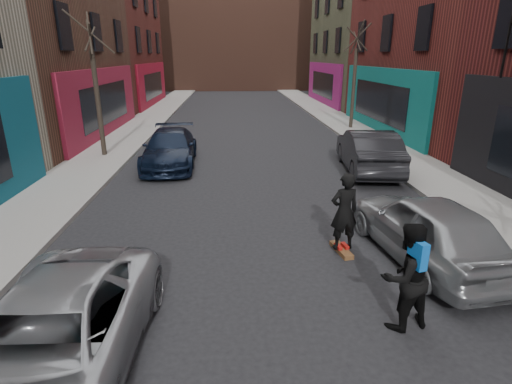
{
  "coord_description": "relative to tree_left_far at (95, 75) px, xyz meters",
  "views": [
    {
      "loc": [
        -0.84,
        1.07,
        4.11
      ],
      "look_at": [
        -0.37,
        8.37,
        1.6
      ],
      "focal_mm": 28.0,
      "sensor_mm": 36.0,
      "label": 1
    }
  ],
  "objects": [
    {
      "name": "sidewalk_left",
      "position": [
        -0.05,
        12.0,
        -3.31
      ],
      "size": [
        2.5,
        84.0,
        0.13
      ],
      "primitive_type": "cube",
      "color": "gray",
      "rests_on": "ground"
    },
    {
      "name": "sidewalk_right",
      "position": [
        12.45,
        12.0,
        -3.31
      ],
      "size": [
        2.5,
        84.0,
        0.13
      ],
      "primitive_type": "cube",
      "color": "gray",
      "rests_on": "ground"
    },
    {
      "name": "building_far",
      "position": [
        6.2,
        38.0,
        3.62
      ],
      "size": [
        40.0,
        10.0,
        14.0
      ],
      "primitive_type": "cube",
      "color": "#47281E",
      "rests_on": "ground"
    },
    {
      "name": "tree_left_far",
      "position": [
        0.0,
        0.0,
        0.0
      ],
      "size": [
        2.0,
        2.0,
        6.5
      ],
      "primitive_type": null,
      "color": "black",
      "rests_on": "sidewalk_left"
    },
    {
      "name": "tree_right_far",
      "position": [
        12.4,
        6.0,
        0.15
      ],
      "size": [
        2.0,
        2.0,
        6.8
      ],
      "primitive_type": null,
      "color": "black",
      "rests_on": "sidewalk_right"
    },
    {
      "name": "parked_left_far",
      "position": [
        3.0,
        -12.6,
        -2.74
      ],
      "size": [
        2.26,
        4.68,
        1.29
      ],
      "primitive_type": "imported",
      "rotation": [
        0.0,
        0.0,
        -0.03
      ],
      "color": "#919499",
      "rests_on": "ground"
    },
    {
      "name": "parked_left_end",
      "position": [
        3.0,
        -1.52,
        -2.7
      ],
      "size": [
        2.08,
        4.78,
        1.37
      ],
      "primitive_type": "imported",
      "rotation": [
        0.0,
        0.0,
        0.03
      ],
      "color": "black",
      "rests_on": "ground"
    },
    {
      "name": "parked_right_far",
      "position": [
        9.4,
        -9.6,
        -2.66
      ],
      "size": [
        2.22,
        4.42,
        1.45
      ],
      "primitive_type": "imported",
      "rotation": [
        0.0,
        0.0,
        3.27
      ],
      "color": "gray",
      "rests_on": "ground"
    },
    {
      "name": "parked_right_end",
      "position": [
        10.44,
        -2.78,
        -2.6
      ],
      "size": [
        2.18,
        4.89,
        1.56
      ],
      "primitive_type": "imported",
      "rotation": [
        0.0,
        0.0,
        3.03
      ],
      "color": "black",
      "rests_on": "ground"
    },
    {
      "name": "skateboard",
      "position": [
        7.75,
        -9.16,
        -3.33
      ],
      "size": [
        0.36,
        0.83,
        0.1
      ],
      "primitive_type": "cube",
      "rotation": [
        0.0,
        0.0,
        0.18
      ],
      "color": "brown",
      "rests_on": "ground"
    },
    {
      "name": "skateboarder",
      "position": [
        7.75,
        -9.16,
        -2.42
      ],
      "size": [
        0.69,
        0.51,
        1.71
      ],
      "primitive_type": "imported",
      "rotation": [
        0.0,
        0.0,
        3.32
      ],
      "color": "black",
      "rests_on": "skateboard"
    },
    {
      "name": "pedestrian",
      "position": [
        8.01,
        -11.71,
        -2.49
      ],
      "size": [
        1.01,
        0.87,
        1.77
      ],
      "rotation": [
        0.0,
        0.0,
        3.4
      ],
      "color": "black",
      "rests_on": "ground"
    }
  ]
}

